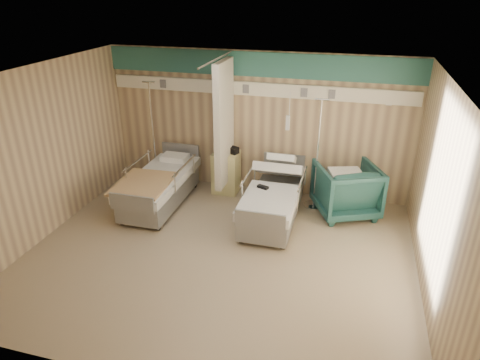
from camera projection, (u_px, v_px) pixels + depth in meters
name	position (u px, v px, depth m)	size (l,w,h in m)	color
ground	(219.00, 254.00, 6.80)	(6.00, 5.00, 0.00)	gray
room_walls	(220.00, 138.00, 6.25)	(6.04, 5.04, 2.82)	tan
bed_right	(273.00, 204.00, 7.66)	(1.00, 2.16, 0.63)	silver
bed_left	(160.00, 190.00, 8.19)	(1.00, 2.16, 0.63)	silver
bedside_cabinet	(226.00, 172.00, 8.68)	(0.50, 0.48, 0.85)	#D0C882
visitor_armchair	(346.00, 189.00, 7.82)	(1.04, 1.07, 0.97)	#1E4C4A
waffle_blanket	(347.00, 164.00, 7.57)	(0.56, 0.50, 0.06)	white
iv_stand_right	(315.00, 186.00, 8.09)	(0.38, 0.38, 2.10)	silver
iv_stand_left	(156.00, 164.00, 8.99)	(0.39, 0.39, 2.19)	silver
call_remote	(263.00, 187.00, 7.53)	(0.20, 0.09, 0.04)	black
tan_blanket	(143.00, 184.00, 7.66)	(0.92, 1.16, 0.04)	tan
toiletry_bag	(232.00, 150.00, 8.45)	(0.24, 0.15, 0.13)	black
white_cup	(223.00, 147.00, 8.62)	(0.08, 0.08, 0.12)	white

